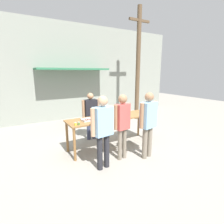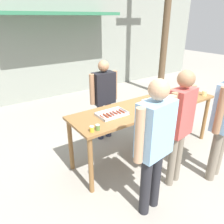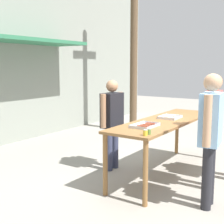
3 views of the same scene
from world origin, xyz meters
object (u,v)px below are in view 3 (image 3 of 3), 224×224
person_customer_waiting_in_line (213,120)px  condiment_jar_ketchup (149,131)px  condiment_jar_mustard (145,133)px  person_customer_holding_hotdog (211,129)px  utility_pole (134,35)px  food_tray_sausages (145,126)px  food_tray_buns (170,117)px  beer_cup (204,110)px  person_server_behind_table (112,117)px

person_customer_waiting_in_line → condiment_jar_ketchup: bearing=-38.5°
condiment_jar_mustard → person_customer_holding_hotdog: 0.83m
condiment_jar_mustard → person_customer_waiting_in_line: 1.20m
utility_pole → food_tray_sausages: bearing=-147.3°
food_tray_buns → condiment_jar_ketchup: size_ratio=4.94×
beer_cup → food_tray_sausages: bearing=172.2°
person_customer_holding_hotdog → condiment_jar_mustard: bearing=-68.3°
person_customer_holding_hotdog → person_customer_waiting_in_line: size_ratio=1.01×
beer_cup → person_customer_waiting_in_line: size_ratio=0.05×
condiment_jar_ketchup → person_customer_waiting_in_line: 1.12m
beer_cup → person_server_behind_table: person_server_behind_table is taller
food_tray_sausages → person_customer_holding_hotdog: (-0.11, -1.01, 0.09)m
condiment_jar_mustard → beer_cup: (2.47, 0.01, 0.01)m
person_server_behind_table → condiment_jar_mustard: bearing=-127.8°
food_tray_sausages → food_tray_buns: food_tray_buns is taller
condiment_jar_ketchup → utility_pole: 4.93m
food_tray_buns → person_server_behind_table: size_ratio=0.25×
condiment_jar_ketchup → beer_cup: 2.39m
person_customer_holding_hotdog → condiment_jar_ketchup: bearing=-73.6°
beer_cup → utility_pole: 3.35m
food_tray_sausages → person_server_behind_table: size_ratio=0.29×
food_tray_sausages → beer_cup: size_ratio=5.05×
food_tray_buns → beer_cup: size_ratio=4.33×
person_server_behind_table → person_customer_waiting_in_line: 1.73m
beer_cup → condiment_jar_ketchup: bearing=-179.5°
condiment_jar_ketchup → person_server_behind_table: (0.85, 1.17, -0.03)m
food_tray_buns → person_customer_holding_hotdog: person_customer_holding_hotdog is taller
food_tray_sausages → person_customer_holding_hotdog: 1.02m
beer_cup → person_server_behind_table: 1.92m
food_tray_sausages → utility_pole: bearing=32.7°
food_tray_buns → condiment_jar_mustard: condiment_jar_mustard is taller
condiment_jar_ketchup → person_customer_holding_hotdog: (0.32, -0.72, 0.06)m
person_server_behind_table → utility_pole: (3.04, 1.34, 1.71)m
food_tray_buns → person_server_behind_table: 1.01m
condiment_jar_ketchup → person_customer_waiting_in_line: size_ratio=0.05×
condiment_jar_mustard → person_server_behind_table: 1.49m
person_server_behind_table → person_customer_waiting_in_line: bearing=-85.1°
food_tray_sausages → condiment_jar_mustard: 0.59m
utility_pole → condiment_jar_mustard: bearing=-147.8°
beer_cup → person_server_behind_table: bearing=143.2°
utility_pole → person_customer_holding_hotdog: bearing=-137.9°
condiment_jar_mustard → person_server_behind_table: size_ratio=0.05×
food_tray_buns → person_customer_holding_hotdog: size_ratio=0.22×
beer_cup → person_customer_holding_hotdog: 2.20m
food_tray_buns → person_customer_waiting_in_line: size_ratio=0.23×
condiment_jar_mustard → person_customer_holding_hotdog: size_ratio=0.05×
condiment_jar_ketchup → food_tray_buns: bearing=12.0°
food_tray_sausages → person_customer_holding_hotdog: bearing=-96.4°
food_tray_buns → condiment_jar_mustard: 1.46m
condiment_jar_ketchup → beer_cup: bearing=0.5°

